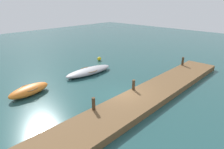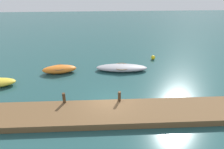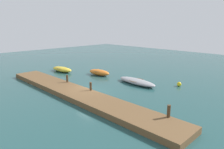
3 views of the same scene
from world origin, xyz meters
TOP-DOWN VIEW (x-y plane):
  - ground_plane at (0.00, 0.00)m, footprint 84.00×84.00m
  - dock_platform at (0.00, -1.81)m, footprint 25.02×3.08m
  - rowboat_orange at (-5.26, 6.01)m, footprint 3.80×1.88m
  - motorboat_grey at (1.63, 6.25)m, footprint 5.81×2.14m
  - mooring_post_west at (-3.68, -0.52)m, footprint 0.25×0.25m
  - mooring_post_mid_west at (0.81, -0.52)m, footprint 0.25×0.25m
  - marker_buoy at (5.90, 9.17)m, footprint 0.52×0.52m

SIDE VIEW (x-z plane):
  - ground_plane at x=0.00m, z-range 0.00..0.00m
  - marker_buoy at x=5.90m, z-range 0.00..0.52m
  - dock_platform at x=0.00m, z-range 0.00..0.52m
  - motorboat_grey at x=1.63m, z-range 0.01..0.64m
  - rowboat_orange at x=-5.26m, z-range 0.01..0.85m
  - mooring_post_mid_west at x=0.81m, z-range 0.52..1.40m
  - mooring_post_west at x=-3.68m, z-range 0.52..1.42m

